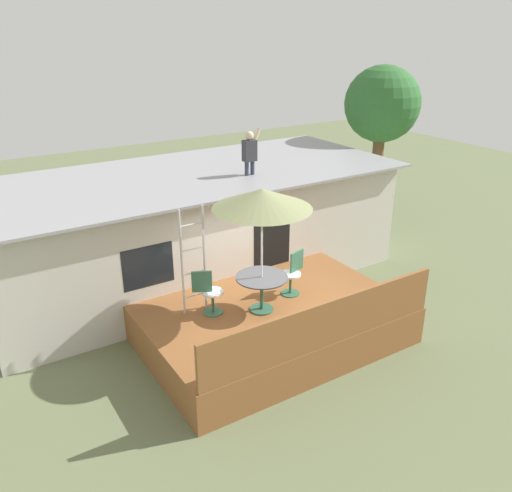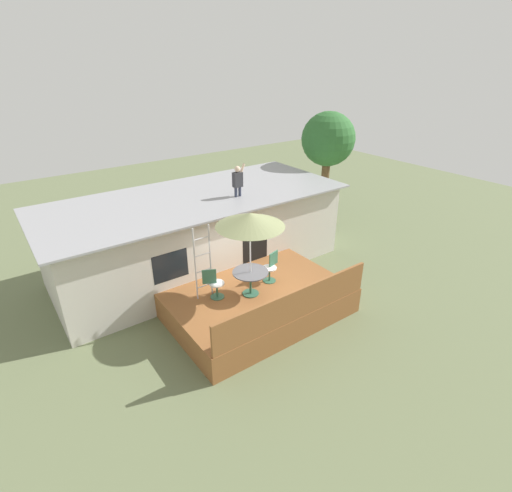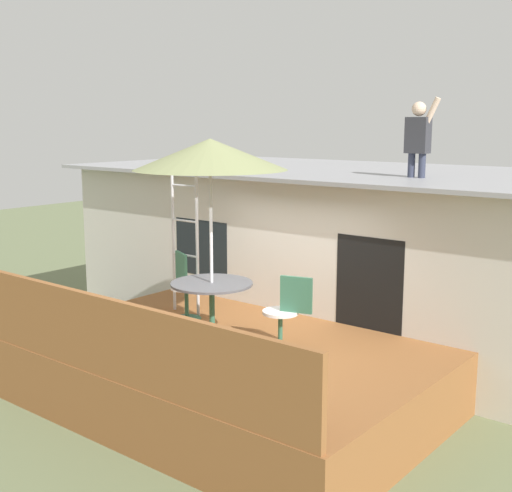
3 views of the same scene
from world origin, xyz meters
name	(u,v)px [view 2 (image 2 of 3)]	position (x,y,z in m)	size (l,w,h in m)	color
ground_plane	(257,312)	(0.00, 0.00, 0.00)	(40.00, 40.00, 0.00)	#66704C
house	(198,233)	(0.00, 3.60, 1.39)	(10.50, 4.50, 2.76)	beige
deck	(257,302)	(0.00, 0.00, 0.40)	(5.18, 3.53, 0.80)	brown
deck_railing	(296,305)	(0.00, -1.72, 1.25)	(5.08, 0.08, 0.90)	brown
patio_table	(250,277)	(-0.26, -0.03, 1.39)	(1.04, 1.04, 0.74)	#33664C
patio_umbrella	(250,220)	(-0.26, -0.03, 3.15)	(1.90, 1.90, 2.54)	silver
step_ladder	(203,263)	(-1.40, 0.66, 1.90)	(0.52, 0.04, 2.20)	silver
person_figure	(238,179)	(1.16, 2.71, 3.37)	(0.47, 0.20, 1.11)	#33384C
patio_chair_left	(214,284)	(-1.21, 0.43, 1.26)	(0.59, 0.44, 0.92)	#33664C
patio_chair_right	(271,267)	(0.70, 0.25, 1.26)	(0.61, 0.44, 0.92)	#33664C
backyard_tree	(328,141)	(6.88, 4.20, 3.76)	(2.34, 2.34, 5.00)	brown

